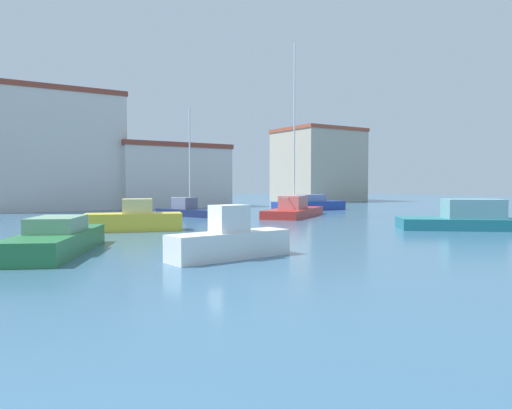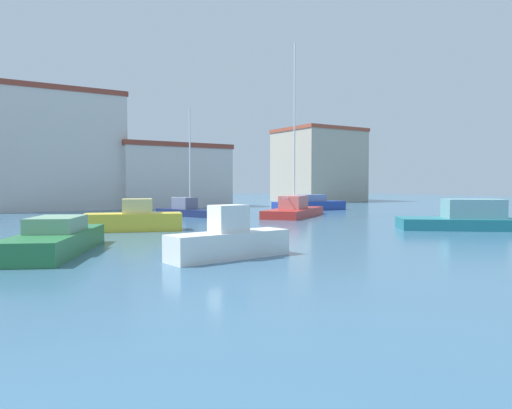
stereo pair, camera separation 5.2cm
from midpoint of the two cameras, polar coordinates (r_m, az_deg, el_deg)
The scene contains 11 objects.
water at distance 27.02m, azimuth -2.32°, elevation -3.03°, with size 160.00×160.00×0.00m, color #38607F.
sailboat_navy_center_channel at distance 38.85m, azimuth -7.96°, elevation -0.60°, with size 3.78×6.48×8.65m.
motorboat_teal_near_pier at distance 29.77m, azimuth 24.40°, elevation -1.58°, with size 7.92×7.09×1.72m.
motorboat_green_outer_mooring at distance 19.53m, azimuth -22.62°, elevation -3.83°, with size 4.99×7.19×1.36m.
motorboat_yellow_inner_mooring at distance 27.20m, azimuth -14.25°, elevation -1.74°, with size 5.49×3.41×1.76m.
sailboat_red_distant_east at distance 37.99m, azimuth 4.59°, elevation -0.56°, with size 8.48×7.30×13.59m.
motorboat_white_distant_north at distance 16.74m, azimuth -3.14°, elevation -4.33°, with size 4.65×1.68×1.86m.
motorboat_blue_mid_harbor at distance 46.73m, azimuth 6.47°, elevation -0.02°, with size 7.63×2.13×1.53m.
waterfront_apartments at distance 51.95m, azimuth -23.10°, elevation 5.93°, with size 13.06×7.90×11.74m.
warehouse_block at distance 55.05m, azimuth -10.65°, elevation 3.38°, with size 12.28×9.49×6.94m.
yacht_club at distance 71.64m, azimuth 7.48°, elevation 4.67°, with size 10.90×10.00×10.62m.
Camera 2 is at (1.49, -3.25, 2.61)m, focal length 33.58 mm.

